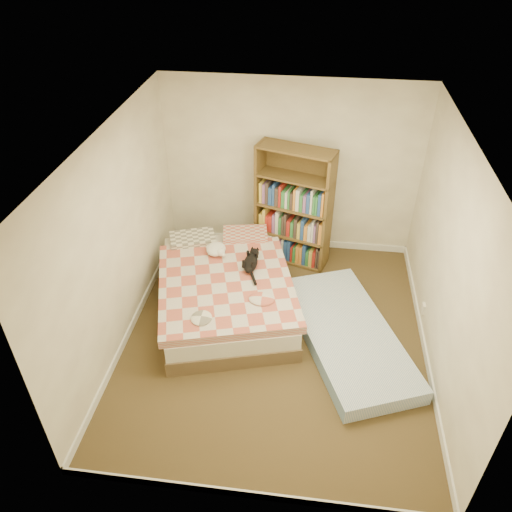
# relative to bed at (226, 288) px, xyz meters

# --- Properties ---
(room) EXTENTS (3.51, 4.01, 2.51)m
(room) POSITION_rel_bed_xyz_m (0.68, -0.51, 0.93)
(room) COLOR #43321C
(room) RESTS_ON ground
(bed) EXTENTS (2.04, 2.50, 0.58)m
(bed) POSITION_rel_bed_xyz_m (0.00, 0.00, 0.00)
(bed) COLOR brown
(bed) RESTS_ON room
(bookshelf) EXTENTS (1.13, 0.64, 1.72)m
(bookshelf) POSITION_rel_bed_xyz_m (0.75, 1.15, 0.35)
(bookshelf) COLOR #503A1B
(bookshelf) RESTS_ON room
(floor_mattress) EXTENTS (1.69, 2.36, 0.19)m
(floor_mattress) POSITION_rel_bed_xyz_m (1.53, -0.46, -0.17)
(floor_mattress) COLOR #799FCA
(floor_mattress) RESTS_ON room
(black_cat) EXTENTS (0.23, 0.64, 0.15)m
(black_cat) POSITION_rel_bed_xyz_m (0.30, 0.18, 0.32)
(black_cat) COLOR black
(black_cat) RESTS_ON bed
(white_dog) EXTENTS (0.29, 0.29, 0.14)m
(white_dog) POSITION_rel_bed_xyz_m (-0.18, 0.38, 0.33)
(white_dog) COLOR white
(white_dog) RESTS_ON bed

